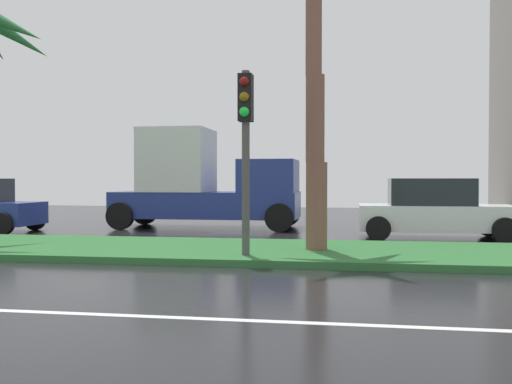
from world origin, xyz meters
The scene contains 5 objects.
ground_plane centered at (0.00, 9.00, -0.05)m, with size 90.00×42.00×0.10m, color black.
median_strip centered at (0.00, 8.00, 0.07)m, with size 85.50×4.00×0.15m, color #2D6B33.
traffic_signal_median_right centered at (2.67, 6.76, 2.73)m, with size 0.28×0.43×3.75m.
box_truck_lead centered at (-0.26, 14.75, 1.55)m, with size 6.40×2.64×3.46m.
car_in_traffic_second centered at (7.14, 12.28, 0.83)m, with size 4.30×2.02×1.72m.
Camera 1 is at (4.77, -4.73, 1.69)m, focal length 40.33 mm.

